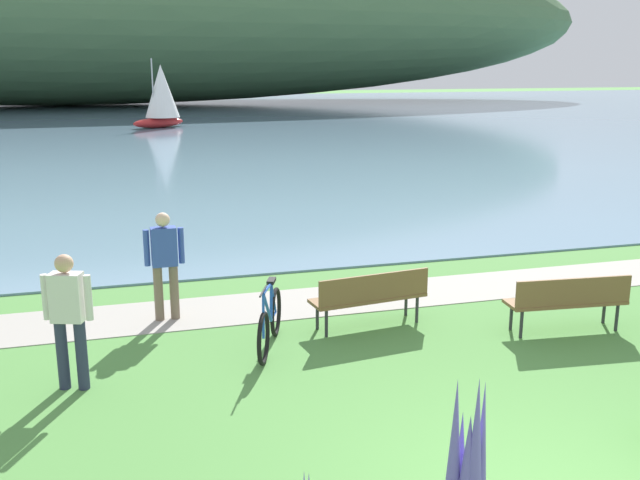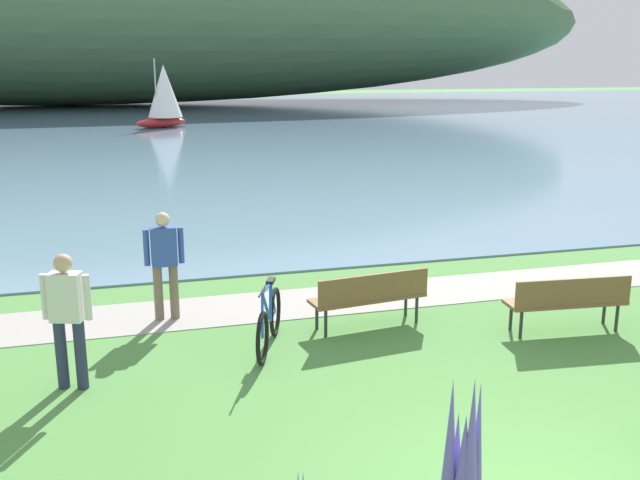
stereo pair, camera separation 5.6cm
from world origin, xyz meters
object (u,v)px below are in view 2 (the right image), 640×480
Objects in this scene: park_bench_further_along at (370,295)px; person_on_the_grass at (67,313)px; park_bench_near_camera at (568,299)px; bicycle_leaning_near_bench at (269,322)px; sailboat_toward_hillside at (164,95)px; person_at_shoreline at (165,259)px.

person_on_the_grass is at bearing -166.96° from park_bench_further_along.
park_bench_near_camera and park_bench_further_along have the same top height.
park_bench_further_along is 1.11× the size of bicycle_leaning_near_bench.
sailboat_toward_hillside is (3.61, 37.17, 1.02)m from person_on_the_grass.
person_on_the_grass is 37.36m from sailboat_toward_hillside.
park_bench_near_camera is 1.07× the size of person_on_the_grass.
person_at_shoreline reaches higher than park_bench_near_camera.
person_at_shoreline reaches higher than park_bench_further_along.
park_bench_further_along is 4.35m from person_on_the_grass.
person_on_the_grass is (-4.22, -0.98, 0.46)m from park_bench_further_along.
park_bench_further_along is 36.23m from sailboat_toward_hillside.
person_at_shoreline is 1.00× the size of person_on_the_grass.
person_on_the_grass is 0.41× the size of sailboat_toward_hillside.
bicycle_leaning_near_bench reaches higher than park_bench_further_along.
person_at_shoreline is 2.52m from person_on_the_grass.
person_at_shoreline and person_on_the_grass have the same top height.
park_bench_further_along is 0.44× the size of sailboat_toward_hillside.
person_on_the_grass reaches higher than park_bench_further_along.
person_on_the_grass is at bearing -95.54° from sailboat_toward_hillside.
sailboat_toward_hillside is at bearing 86.21° from person_at_shoreline.
park_bench_near_camera is at bearing -0.12° from person_on_the_grass.
person_on_the_grass is at bearing -120.81° from person_at_shoreline.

